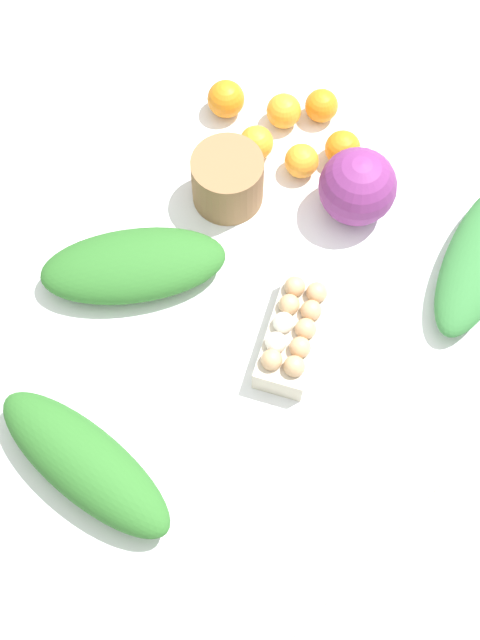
% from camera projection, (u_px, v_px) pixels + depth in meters
% --- Properties ---
extents(ground_plane, '(8.00, 8.00, 0.00)m').
position_uv_depth(ground_plane, '(240.00, 440.00, 2.38)').
color(ground_plane, '#B2A899').
extents(dining_table, '(1.46, 0.95, 0.73)m').
position_uv_depth(dining_table, '(240.00, 343.00, 1.79)').
color(dining_table, silver).
rests_on(dining_table, ground_plane).
extents(cabbage_purple, '(0.16, 0.16, 0.16)m').
position_uv_depth(cabbage_purple, '(358.00, 187.00, 1.76)').
color(cabbage_purple, '#7A2D75').
rests_on(cabbage_purple, dining_table).
extents(egg_carton, '(0.25, 0.19, 0.09)m').
position_uv_depth(egg_carton, '(294.00, 332.00, 1.66)').
color(egg_carton, beige).
rests_on(egg_carton, dining_table).
extents(paper_bag, '(0.15, 0.15, 0.12)m').
position_uv_depth(paper_bag, '(228.00, 180.00, 1.79)').
color(paper_bag, olive).
rests_on(paper_bag, dining_table).
extents(greens_bunch_beet_tops, '(0.17, 0.39, 0.10)m').
position_uv_depth(greens_bunch_beet_tops, '(85.00, 463.00, 1.55)').
color(greens_bunch_beet_tops, '#2D6B28').
rests_on(greens_bunch_beet_tops, dining_table).
extents(greens_bunch_scallion, '(0.39, 0.25, 0.08)m').
position_uv_depth(greens_bunch_scallion, '(479.00, 258.00, 1.73)').
color(greens_bunch_scallion, '#337538').
rests_on(greens_bunch_scallion, dining_table).
extents(greens_bunch_kale, '(0.38, 0.34, 0.09)m').
position_uv_depth(greens_bunch_kale, '(133.00, 266.00, 1.72)').
color(greens_bunch_kale, '#2D6B28').
rests_on(greens_bunch_kale, dining_table).
extents(orange_0, '(0.07, 0.07, 0.07)m').
position_uv_depth(orange_0, '(343.00, 148.00, 1.84)').
color(orange_0, orange).
rests_on(orange_0, dining_table).
extents(orange_1, '(0.07, 0.07, 0.07)m').
position_uv_depth(orange_1, '(284.00, 111.00, 1.89)').
color(orange_1, orange).
rests_on(orange_1, dining_table).
extents(orange_2, '(0.08, 0.08, 0.08)m').
position_uv_depth(orange_2, '(226.00, 99.00, 1.90)').
color(orange_2, orange).
rests_on(orange_2, dining_table).
extents(orange_3, '(0.07, 0.07, 0.07)m').
position_uv_depth(orange_3, '(321.00, 106.00, 1.89)').
color(orange_3, orange).
rests_on(orange_3, dining_table).
extents(orange_4, '(0.07, 0.07, 0.07)m').
position_uv_depth(orange_4, '(302.00, 161.00, 1.83)').
color(orange_4, orange).
rests_on(orange_4, dining_table).
extents(orange_5, '(0.07, 0.07, 0.07)m').
position_uv_depth(orange_5, '(256.00, 143.00, 1.85)').
color(orange_5, orange).
rests_on(orange_5, dining_table).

